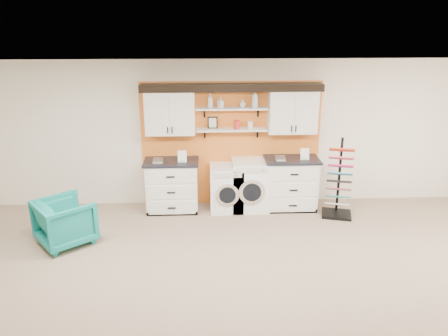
{
  "coord_description": "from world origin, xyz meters",
  "views": [
    {
      "loc": [
        -0.51,
        -4.1,
        3.49
      ],
      "look_at": [
        -0.21,
        2.3,
        1.29
      ],
      "focal_mm": 35.0,
      "sensor_mm": 36.0,
      "label": 1
    }
  ],
  "objects_px": {
    "sample_rack": "(338,191)",
    "armchair": "(65,222)",
    "base_cabinet_left": "(172,185)",
    "dryer": "(250,185)",
    "base_cabinet_right": "(291,183)",
    "washer": "(226,188)"
  },
  "relations": [
    {
      "from": "washer",
      "to": "base_cabinet_left",
      "type": "bearing_deg",
      "value": 179.81
    },
    {
      "from": "sample_rack",
      "to": "dryer",
      "type": "bearing_deg",
      "value": -178.62
    },
    {
      "from": "base_cabinet_right",
      "to": "sample_rack",
      "type": "relative_size",
      "value": 0.7
    },
    {
      "from": "washer",
      "to": "sample_rack",
      "type": "relative_size",
      "value": 0.59
    },
    {
      "from": "base_cabinet_left",
      "to": "washer",
      "type": "xyz_separation_m",
      "value": [
        1.03,
        -0.0,
        -0.06
      ]
    },
    {
      "from": "base_cabinet_left",
      "to": "dryer",
      "type": "xyz_separation_m",
      "value": [
        1.48,
        -0.0,
        -0.01
      ]
    },
    {
      "from": "base_cabinet_left",
      "to": "sample_rack",
      "type": "bearing_deg",
      "value": -7.3
    },
    {
      "from": "base_cabinet_left",
      "to": "dryer",
      "type": "bearing_deg",
      "value": -0.13
    },
    {
      "from": "base_cabinet_right",
      "to": "sample_rack",
      "type": "xyz_separation_m",
      "value": [
        0.81,
        -0.39,
        -0.02
      ]
    },
    {
      "from": "base_cabinet_right",
      "to": "dryer",
      "type": "xyz_separation_m",
      "value": [
        -0.78,
        -0.0,
        -0.02
      ]
    },
    {
      "from": "base_cabinet_left",
      "to": "base_cabinet_right",
      "type": "height_order",
      "value": "base_cabinet_right"
    },
    {
      "from": "dryer",
      "to": "armchair",
      "type": "distance_m",
      "value": 3.37
    },
    {
      "from": "washer",
      "to": "armchair",
      "type": "xyz_separation_m",
      "value": [
        -2.68,
        -1.23,
        -0.06
      ]
    },
    {
      "from": "dryer",
      "to": "sample_rack",
      "type": "height_order",
      "value": "sample_rack"
    },
    {
      "from": "dryer",
      "to": "sample_rack",
      "type": "distance_m",
      "value": 1.64
    },
    {
      "from": "washer",
      "to": "dryer",
      "type": "height_order",
      "value": "dryer"
    },
    {
      "from": "base_cabinet_left",
      "to": "base_cabinet_right",
      "type": "xyz_separation_m",
      "value": [
        2.26,
        -0.0,
        0.01
      ]
    },
    {
      "from": "base_cabinet_left",
      "to": "armchair",
      "type": "relative_size",
      "value": 1.22
    },
    {
      "from": "sample_rack",
      "to": "armchair",
      "type": "bearing_deg",
      "value": -154.71
    },
    {
      "from": "base_cabinet_right",
      "to": "base_cabinet_left",
      "type": "bearing_deg",
      "value": 180.0
    },
    {
      "from": "base_cabinet_left",
      "to": "base_cabinet_right",
      "type": "distance_m",
      "value": 2.26
    },
    {
      "from": "sample_rack",
      "to": "base_cabinet_left",
      "type": "bearing_deg",
      "value": -172.14
    }
  ]
}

